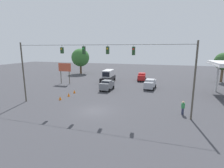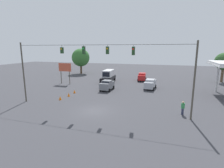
{
  "view_description": "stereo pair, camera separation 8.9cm",
  "coord_description": "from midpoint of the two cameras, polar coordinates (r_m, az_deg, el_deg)",
  "views": [
    {
      "loc": [
        -8.55,
        19.83,
        7.92
      ],
      "look_at": [
        -0.11,
        -7.29,
        2.14
      ],
      "focal_mm": 28.0,
      "sensor_mm": 36.0,
      "label": 1
    },
    {
      "loc": [
        -8.64,
        19.81,
        7.92
      ],
      "look_at": [
        -0.11,
        -7.29,
        2.14
      ],
      "focal_mm": 28.0,
      "sensor_mm": 36.0,
      "label": 2
    }
  ],
  "objects": [
    {
      "name": "ground_plane",
      "position": [
        23.01,
        -5.67,
        -8.7
      ],
      "size": [
        140.0,
        140.0,
        0.0
      ],
      "primitive_type": "plane",
      "color": "#3D3D42"
    },
    {
      "name": "overhead_signal_span",
      "position": [
        22.34,
        -5.07,
        5.82
      ],
      "size": [
        23.37,
        0.38,
        8.78
      ],
      "color": "#4C473D",
      "rests_on": "ground_plane"
    },
    {
      "name": "sedan_grey_withflow_mid",
      "position": [
        33.77,
        -1.55,
        -0.34
      ],
      "size": [
        2.09,
        3.91,
        1.92
      ],
      "color": "slate",
      "rests_on": "ground_plane"
    },
    {
      "name": "box_truck_black_withflow_far",
      "position": [
        42.09,
        -1.14,
        2.6
      ],
      "size": [
        2.64,
        6.81,
        2.87
      ],
      "color": "black",
      "rests_on": "ground_plane"
    },
    {
      "name": "sedan_red_oncoming_deep",
      "position": [
        44.66,
        9.82,
        2.4
      ],
      "size": [
        2.19,
        4.59,
        1.91
      ],
      "color": "red",
      "rests_on": "ground_plane"
    },
    {
      "name": "sedan_silver_oncoming_far",
      "position": [
        35.78,
        12.45,
        0.08
      ],
      "size": [
        2.24,
        4.59,
        1.92
      ],
      "color": "#A8AAB2",
      "rests_on": "ground_plane"
    },
    {
      "name": "traffic_cone_nearest",
      "position": [
        28.62,
        -16.5,
        -4.43
      ],
      "size": [
        0.42,
        0.42,
        0.61
      ],
      "primitive_type": "cone",
      "color": "orange",
      "rests_on": "ground_plane"
    },
    {
      "name": "traffic_cone_second",
      "position": [
        30.35,
        -13.87,
        -3.38
      ],
      "size": [
        0.42,
        0.42,
        0.61
      ],
      "primitive_type": "cone",
      "color": "orange",
      "rests_on": "ground_plane"
    },
    {
      "name": "traffic_cone_third",
      "position": [
        32.29,
        -12.1,
        -2.41
      ],
      "size": [
        0.42,
        0.42,
        0.61
      ],
      "primitive_type": "cone",
      "color": "orange",
      "rests_on": "ground_plane"
    },
    {
      "name": "roadside_billboard",
      "position": [
        40.92,
        -15.06,
        4.72
      ],
      "size": [
        3.11,
        0.16,
        4.71
      ],
      "color": "#4C473D",
      "rests_on": "ground_plane"
    },
    {
      "name": "pedestrian",
      "position": [
        23.04,
        22.21,
        -7.24
      ],
      "size": [
        0.4,
        0.28,
        1.71
      ],
      "color": "#2D334C",
      "rests_on": "ground_plane"
    },
    {
      "name": "tree_horizon_left",
      "position": [
        56.82,
        -10.14,
        8.47
      ],
      "size": [
        5.6,
        5.6,
        7.92
      ],
      "color": "#4C3823",
      "rests_on": "ground_plane"
    },
    {
      "name": "tree_horizon_right",
      "position": [
        49.03,
        32.74,
        6.17
      ],
      "size": [
        4.05,
        4.05,
        6.99
      ],
      "color": "brown",
      "rests_on": "ground_plane"
    }
  ]
}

